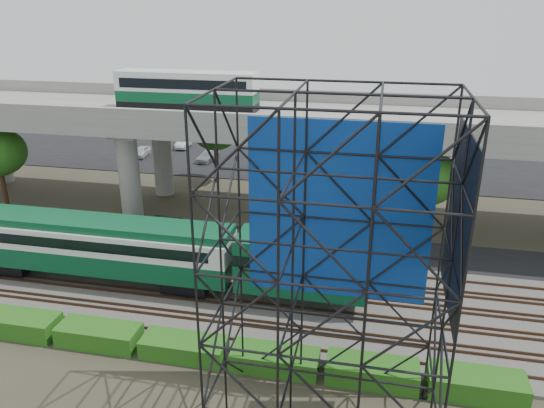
# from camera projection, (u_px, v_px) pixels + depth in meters

# --- Properties ---
(ground) EXTENTS (140.00, 140.00, 0.00)m
(ground) POSITION_uv_depth(u_px,v_px,m) (194.00, 310.00, 32.88)
(ground) COLOR #474233
(ground) RESTS_ON ground
(ballast_bed) EXTENTS (90.00, 12.00, 0.20)m
(ballast_bed) POSITION_uv_depth(u_px,v_px,m) (204.00, 293.00, 34.67)
(ballast_bed) COLOR slate
(ballast_bed) RESTS_ON ground
(service_road) EXTENTS (90.00, 5.00, 0.08)m
(service_road) POSITION_uv_depth(u_px,v_px,m) (239.00, 239.00, 42.44)
(service_road) COLOR black
(service_road) RESTS_ON ground
(parking_lot) EXTENTS (90.00, 18.00, 0.08)m
(parking_lot) POSITION_uv_depth(u_px,v_px,m) (290.00, 158.00, 63.86)
(parking_lot) COLOR black
(parking_lot) RESTS_ON ground
(harbor_water) EXTENTS (140.00, 40.00, 0.03)m
(harbor_water) POSITION_uv_depth(u_px,v_px,m) (314.00, 120.00, 83.93)
(harbor_water) COLOR #496577
(harbor_water) RESTS_ON ground
(rail_tracks) EXTENTS (90.00, 9.52, 0.16)m
(rail_tracks) POSITION_uv_depth(u_px,v_px,m) (204.00, 290.00, 34.60)
(rail_tracks) COLOR #472D1E
(rail_tracks) RESTS_ON ballast_bed
(commuter_train) EXTENTS (29.30, 3.06, 4.30)m
(commuter_train) POSITION_uv_depth(u_px,v_px,m) (123.00, 247.00, 34.70)
(commuter_train) COLOR black
(commuter_train) RESTS_ON rail_tracks
(overpass) EXTENTS (80.00, 12.00, 12.40)m
(overpass) POSITION_uv_depth(u_px,v_px,m) (249.00, 124.00, 44.56)
(overpass) COLOR #9E9B93
(overpass) RESTS_ON ground
(scaffold_tower) EXTENTS (9.36, 6.36, 15.00)m
(scaffold_tower) POSITION_uv_depth(u_px,v_px,m) (330.00, 283.00, 21.16)
(scaffold_tower) COLOR black
(scaffold_tower) RESTS_ON ground
(hedge_strip) EXTENTS (34.60, 1.80, 1.20)m
(hedge_strip) POSITION_uv_depth(u_px,v_px,m) (184.00, 347.00, 28.56)
(hedge_strip) COLOR #1B5012
(hedge_strip) RESTS_ON ground
(trees) EXTENTS (40.94, 16.94, 7.69)m
(trees) POSITION_uv_depth(u_px,v_px,m) (203.00, 151.00, 46.49)
(trees) COLOR #382314
(trees) RESTS_ON ground
(suv) EXTENTS (5.20, 3.44, 1.33)m
(suv) POSITION_uv_depth(u_px,v_px,m) (159.00, 225.00, 43.45)
(suv) COLOR black
(suv) RESTS_ON service_road
(parked_cars) EXTENTS (38.75, 9.73, 1.30)m
(parked_cars) POSITION_uv_depth(u_px,v_px,m) (287.00, 154.00, 63.34)
(parked_cars) COLOR silver
(parked_cars) RESTS_ON parking_lot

